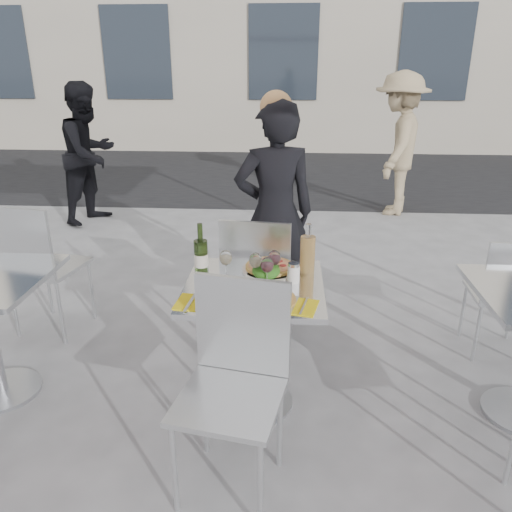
# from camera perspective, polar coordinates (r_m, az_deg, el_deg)

# --- Properties ---
(ground) EXTENTS (80.00, 80.00, 0.00)m
(ground) POSITION_cam_1_polar(r_m,az_deg,el_deg) (2.99, -0.20, -16.42)
(ground) COLOR slate
(street_asphalt) EXTENTS (24.00, 5.00, 0.00)m
(street_asphalt) POSITION_cam_1_polar(r_m,az_deg,el_deg) (9.05, 2.70, 9.62)
(street_asphalt) COLOR black
(street_asphalt) RESTS_ON ground
(main_table) EXTENTS (0.72, 0.72, 0.75)m
(main_table) POSITION_cam_1_polar(r_m,az_deg,el_deg) (2.70, -0.21, -7.32)
(main_table) COLOR #B7BABF
(main_table) RESTS_ON ground
(chair_far) EXTENTS (0.48, 0.49, 0.96)m
(chair_far) POSITION_cam_1_polar(r_m,az_deg,el_deg) (3.17, 0.20, -2.20)
(chair_far) COLOR silver
(chair_far) RESTS_ON ground
(chair_near) EXTENTS (0.51, 0.52, 0.96)m
(chair_near) POSITION_cam_1_polar(r_m,az_deg,el_deg) (2.25, -2.36, -12.86)
(chair_near) COLOR silver
(chair_near) RESTS_ON ground
(side_chair_lfar) EXTENTS (0.52, 0.53, 0.97)m
(side_chair_lfar) POSITION_cam_1_polar(r_m,az_deg,el_deg) (3.71, -23.70, -0.40)
(side_chair_lfar) COLOR silver
(side_chair_lfar) RESTS_ON ground
(side_chair_rfar) EXTENTS (0.40, 0.41, 0.84)m
(side_chair_rfar) POSITION_cam_1_polar(r_m,az_deg,el_deg) (3.53, 26.78, -3.37)
(side_chair_rfar) COLOR silver
(side_chair_rfar) RESTS_ON ground
(woman_diner) EXTENTS (0.66, 0.51, 1.61)m
(woman_diner) POSITION_cam_1_polar(r_m,az_deg,el_deg) (3.62, 2.14, 4.81)
(woman_diner) COLOR black
(woman_diner) RESTS_ON ground
(pedestrian_a) EXTENTS (0.86, 0.96, 1.64)m
(pedestrian_a) POSITION_cam_1_polar(r_m,az_deg,el_deg) (6.33, -18.52, 11.02)
(pedestrian_a) COLOR black
(pedestrian_a) RESTS_ON ground
(pedestrian_b) EXTENTS (0.97, 1.27, 1.75)m
(pedestrian_b) POSITION_cam_1_polar(r_m,az_deg,el_deg) (6.58, 15.91, 12.15)
(pedestrian_b) COLOR tan
(pedestrian_b) RESTS_ON ground
(pizza_near) EXTENTS (0.30, 0.30, 0.02)m
(pizza_near) POSITION_cam_1_polar(r_m,az_deg,el_deg) (2.42, 1.06, -4.98)
(pizza_near) COLOR #E9BA5B
(pizza_near) RESTS_ON main_table
(pizza_far) EXTENTS (0.31, 0.31, 0.03)m
(pizza_far) POSITION_cam_1_polar(r_m,az_deg,el_deg) (2.77, 1.58, -1.32)
(pizza_far) COLOR white
(pizza_far) RESTS_ON main_table
(salad_plate) EXTENTS (0.22, 0.22, 0.09)m
(salad_plate) POSITION_cam_1_polar(r_m,az_deg,el_deg) (2.66, 1.17, -1.89)
(salad_plate) COLOR white
(salad_plate) RESTS_ON main_table
(wine_bottle) EXTENTS (0.07, 0.07, 0.29)m
(wine_bottle) POSITION_cam_1_polar(r_m,az_deg,el_deg) (2.68, -6.30, 0.02)
(wine_bottle) COLOR #36521E
(wine_bottle) RESTS_ON main_table
(carafe) EXTENTS (0.08, 0.08, 0.29)m
(carafe) POSITION_cam_1_polar(r_m,az_deg,el_deg) (2.69, 5.91, 0.16)
(carafe) COLOR #DDAE5E
(carafe) RESTS_ON main_table
(sugar_shaker) EXTENTS (0.06, 0.06, 0.11)m
(sugar_shaker) POSITION_cam_1_polar(r_m,az_deg,el_deg) (2.62, 4.32, -1.91)
(sugar_shaker) COLOR white
(sugar_shaker) RESTS_ON main_table
(wineglass_white_a) EXTENTS (0.07, 0.07, 0.16)m
(wineglass_white_a) POSITION_cam_1_polar(r_m,az_deg,el_deg) (2.65, -3.48, -0.31)
(wineglass_white_a) COLOR white
(wineglass_white_a) RESTS_ON main_table
(wineglass_white_b) EXTENTS (0.07, 0.07, 0.16)m
(wineglass_white_b) POSITION_cam_1_polar(r_m,az_deg,el_deg) (2.61, -0.05, -0.62)
(wineglass_white_b) COLOR white
(wineglass_white_b) RESTS_ON main_table
(wineglass_red_a) EXTENTS (0.07, 0.07, 0.16)m
(wineglass_red_a) POSITION_cam_1_polar(r_m,az_deg,el_deg) (2.55, 1.28, -1.14)
(wineglass_red_a) COLOR white
(wineglass_red_a) RESTS_ON main_table
(wineglass_red_b) EXTENTS (0.07, 0.07, 0.16)m
(wineglass_red_b) POSITION_cam_1_polar(r_m,az_deg,el_deg) (2.64, 2.11, -0.33)
(wineglass_red_b) COLOR white
(wineglass_red_b) RESTS_ON main_table
(napkin_left) EXTENTS (0.20, 0.20, 0.01)m
(napkin_left) POSITION_cam_1_polar(r_m,az_deg,el_deg) (2.43, -7.01, -5.27)
(napkin_left) COLOR yellow
(napkin_left) RESTS_ON main_table
(napkin_right) EXTENTS (0.21, 0.21, 0.01)m
(napkin_right) POSITION_cam_1_polar(r_m,az_deg,el_deg) (2.38, 4.77, -5.71)
(napkin_right) COLOR yellow
(napkin_right) RESTS_ON main_table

